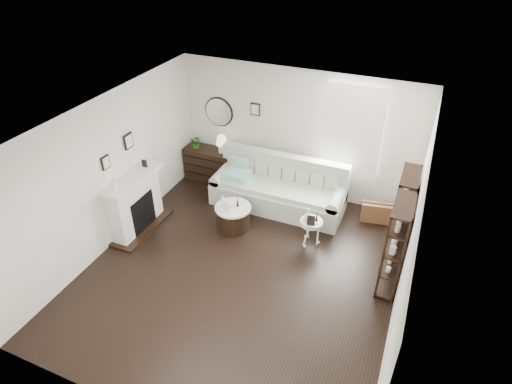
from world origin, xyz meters
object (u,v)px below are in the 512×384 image
at_px(sofa, 279,191).
at_px(drum_table, 233,217).
at_px(pedestal_table, 311,223).
at_px(dresser, 210,164).

relative_size(sofa, drum_table, 3.91).
height_order(sofa, drum_table, sofa).
bearing_deg(sofa, drum_table, -116.85).
bearing_deg(pedestal_table, sofa, 135.89).
bearing_deg(pedestal_table, dresser, 154.44).
distance_m(sofa, drum_table, 1.19).
bearing_deg(sofa, pedestal_table, -44.11).
xyz_separation_m(drum_table, pedestal_table, (1.50, 0.12, 0.22)).
relative_size(dresser, drum_table, 1.62).
bearing_deg(dresser, drum_table, -48.74).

